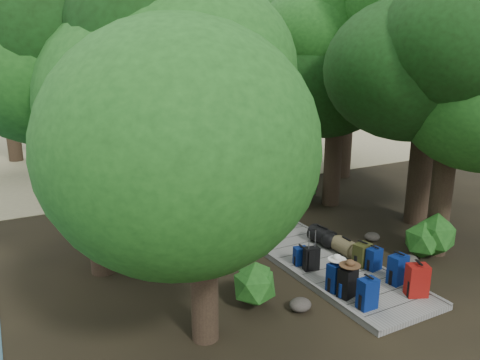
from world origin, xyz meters
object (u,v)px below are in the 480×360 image
backpack_right_a (417,279)px  sun_lounger (223,150)px  duffel_right_black (322,236)px  backpack_right_d (362,253)px  backpack_left_b (348,281)px  lone_suitcase_on_sand (178,163)px  backpack_right_c (374,258)px  duffel_right_khaki (346,247)px  backpack_right_b (398,268)px  backpack_left_a (368,292)px  suitcase_on_boardwalk (311,259)px  backpack_left_c (336,275)px  backpack_left_d (301,255)px  kayak (80,165)px

backpack_right_a → sun_lounger: (2.77, 14.55, -0.18)m
duffel_right_black → backpack_right_d: bearing=-96.9°
backpack_left_b → lone_suitcase_on_sand: size_ratio=0.97×
backpack_right_c → backpack_left_b: bearing=-161.4°
backpack_right_d → duffel_right_khaki: backpack_right_d is taller
backpack_right_b → backpack_right_c: (0.04, 0.75, -0.07)m
backpack_right_a → duffel_right_khaki: size_ratio=1.23×
backpack_left_a → suitcase_on_boardwalk: bearing=89.0°
backpack_right_d → backpack_right_c: bearing=-83.6°
backpack_right_a → duffel_right_khaki: bearing=111.8°
backpack_right_b → backpack_right_d: backpack_right_b is taller
backpack_left_a → backpack_right_b: 1.38m
backpack_left_a → duffel_right_khaki: 2.52m
backpack_right_c → lone_suitcase_on_sand: lone_suitcase_on_sand is taller
backpack_left_c → backpack_right_d: 1.47m
sun_lounger → backpack_left_c: bearing=-87.1°
backpack_left_d → backpack_right_b: backpack_right_b is taller
backpack_left_a → backpack_right_c: size_ratio=1.20×
backpack_left_a → kayak: size_ratio=0.22×
backpack_left_b → backpack_right_b: backpack_right_b is taller
backpack_right_d → suitcase_on_boardwalk: 1.25m
duffel_right_black → kayak: (-4.02, 12.00, -0.16)m
backpack_left_a → backpack_right_c: bearing=42.8°
backpack_left_b → backpack_right_d: size_ratio=1.16×
backpack_left_d → backpack_right_a: (1.24, -2.34, 0.14)m
backpack_left_b → backpack_right_d: backpack_left_b is taller
duffel_right_khaki → suitcase_on_boardwalk: 1.28m
backpack_left_b → suitcase_on_boardwalk: 1.35m
backpack_left_c → duffel_right_khaki: bearing=32.9°
backpack_left_d → backpack_right_d: (1.24, -0.73, 0.06)m
duffel_right_black → suitcase_on_boardwalk: suitcase_on_boardwalk is taller
backpack_right_c → kayak: size_ratio=0.18×
suitcase_on_boardwalk → kayak: suitcase_on_boardwalk is taller
backpack_right_b → sun_lounger: 14.24m
backpack_right_b → duffel_right_khaki: size_ratio=1.17×
backpack_left_a → sun_lounger: bearing=75.0°
duffel_right_khaki → sun_lounger: 12.59m
backpack_left_d → suitcase_on_boardwalk: size_ratio=0.87×
backpack_right_c → duffel_right_khaki: (-0.03, 0.93, -0.08)m
backpack_right_a → lone_suitcase_on_sand: (-0.36, 12.67, -0.12)m
suitcase_on_boardwalk → sun_lounger: suitcase_on_boardwalk is taller
backpack_left_c → sun_lounger: 14.19m
backpack_left_b → suitcase_on_boardwalk: backpack_left_b is taller
duffel_right_black → sun_lounger: sun_lounger is taller
backpack_left_a → backpack_left_d: backpack_left_a is taller
backpack_left_a → duffel_right_khaki: (1.31, 2.15, -0.14)m
duffel_right_khaki → kayak: 13.49m
backpack_right_d → kayak: bearing=94.9°
backpack_right_b → backpack_right_c: size_ratio=1.25×
backpack_left_b → backpack_right_a: size_ratio=0.92×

